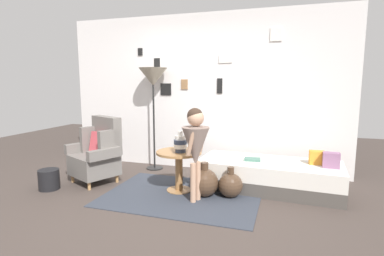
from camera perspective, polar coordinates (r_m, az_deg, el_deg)
name	(u,v)px	position (r m, az deg, el deg)	size (l,w,h in m)	color
ground_plane	(155,212)	(3.65, -7.04, -15.36)	(12.00, 12.00, 0.00)	#423833
gallery_wall	(202,93)	(5.18, 1.80, 6.59)	(4.80, 0.12, 2.60)	silver
rug	(182,195)	(4.11, -1.83, -12.47)	(2.00, 1.43, 0.01)	#333842
armchair	(98,153)	(4.75, -17.22, -4.46)	(0.89, 0.80, 0.97)	tan
daybed	(269,175)	(4.40, 14.21, -8.60)	(1.95, 0.92, 0.40)	#4C4742
pillow_head	(331,160)	(4.27, 24.64, -5.51)	(0.20, 0.12, 0.20)	gray
pillow_mid	(317,158)	(4.37, 22.38, -5.15)	(0.19, 0.12, 0.18)	orange
side_table	(179,162)	(4.15, -2.47, -6.45)	(0.62, 0.62, 0.56)	#9E7042
vase_striped	(180,143)	(4.03, -2.19, -2.92)	(0.17, 0.17, 0.29)	#2D384C
floor_lamp	(153,80)	(5.14, -7.31, 8.93)	(0.47, 0.47, 1.72)	black
person_child	(196,142)	(3.70, 0.67, -2.69)	(0.34, 0.34, 1.17)	tan
book_on_daybed	(252,159)	(4.34, 11.26, -5.79)	(0.22, 0.16, 0.03)	#497667
demijohn_near	(204,182)	(4.02, 2.32, -10.13)	(0.37, 0.37, 0.45)	#473323
demijohn_far	(230,185)	(4.03, 7.22, -10.55)	(0.32, 0.32, 0.40)	#473323
magazine_basket	(49,179)	(4.73, -25.24, -8.71)	(0.28, 0.28, 0.28)	black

